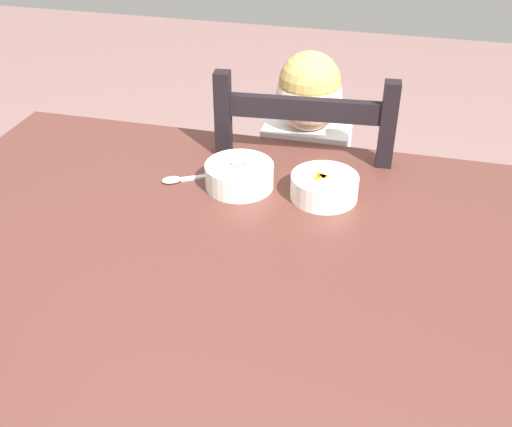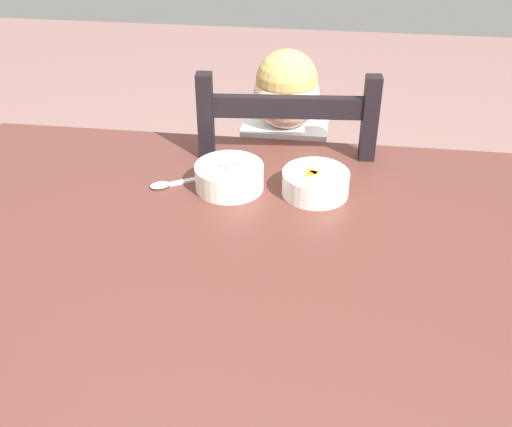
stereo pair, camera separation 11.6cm
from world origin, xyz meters
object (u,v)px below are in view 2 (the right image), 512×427
(dining_chair, at_px, (283,226))
(bowl_of_carrots, at_px, (315,182))
(spoon, at_px, (169,184))
(child_figure, at_px, (283,173))
(bowl_of_peas, at_px, (229,176))
(dining_table, at_px, (245,296))

(dining_chair, bearing_deg, bowl_of_carrots, -73.35)
(spoon, bearing_deg, child_figure, 52.82)
(child_figure, relative_size, bowl_of_peas, 6.45)
(dining_table, height_order, spoon, spoon)
(bowl_of_peas, bearing_deg, bowl_of_carrots, -0.00)
(dining_table, xyz_separation_m, dining_chair, (0.03, 0.54, -0.20))
(bowl_of_peas, bearing_deg, child_figure, 72.19)
(bowl_of_peas, bearing_deg, spoon, -176.03)
(dining_chair, xyz_separation_m, bowl_of_carrots, (0.09, -0.30, 0.32))
(bowl_of_peas, height_order, spoon, bowl_of_peas)
(dining_chair, bearing_deg, bowl_of_peas, -108.27)
(bowl_of_carrots, height_order, spoon, bowl_of_carrots)
(dining_chair, relative_size, spoon, 7.50)
(dining_table, bearing_deg, spoon, 130.79)
(child_figure, bearing_deg, bowl_of_carrots, -72.20)
(child_figure, bearing_deg, spoon, -127.18)
(dining_table, distance_m, bowl_of_carrots, 0.30)
(bowl_of_peas, bearing_deg, dining_table, -74.28)
(bowl_of_carrots, relative_size, spoon, 1.12)
(dining_chair, xyz_separation_m, child_figure, (-0.00, -0.01, 0.18))
(dining_chair, distance_m, bowl_of_carrots, 0.45)
(dining_chair, distance_m, child_figure, 0.18)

